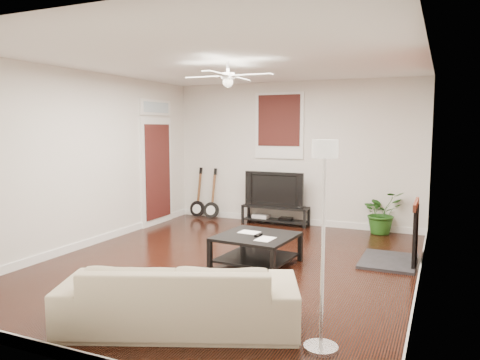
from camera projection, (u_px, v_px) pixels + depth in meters
name	position (u px, v px, depth m)	size (l,w,h in m)	color
room	(228.00, 165.00, 6.30)	(5.01, 6.01, 2.81)	black
brick_accent	(426.00, 166.00, 6.21)	(0.02, 2.20, 2.80)	brown
fireplace	(401.00, 232.00, 6.43)	(0.80, 1.10, 0.92)	black
window_back	(279.00, 126.00, 9.06)	(1.00, 0.06, 1.30)	#33110D
door_left	(157.00, 161.00, 9.04)	(0.08, 1.00, 2.50)	white
tv_stand	(275.00, 215.00, 9.08)	(1.32, 0.35, 0.37)	black
tv	(276.00, 189.00, 9.04)	(1.19, 0.16, 0.68)	black
coffee_table	(256.00, 250.00, 6.42)	(1.00, 1.00, 0.42)	black
sofa	(180.00, 294.00, 4.39)	(2.23, 0.87, 0.65)	tan
floor_lamp	(323.00, 247.00, 3.87)	(0.30, 0.30, 1.82)	silver
potted_plant	(382.00, 212.00, 8.28)	(0.70, 0.61, 0.78)	#215518
guitar_left	(197.00, 193.00, 9.72)	(0.33, 0.24, 1.08)	black
guitar_right	(211.00, 194.00, 9.55)	(0.33, 0.24, 1.08)	black
ceiling_fan	(228.00, 76.00, 6.17)	(1.24, 1.24, 0.32)	white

